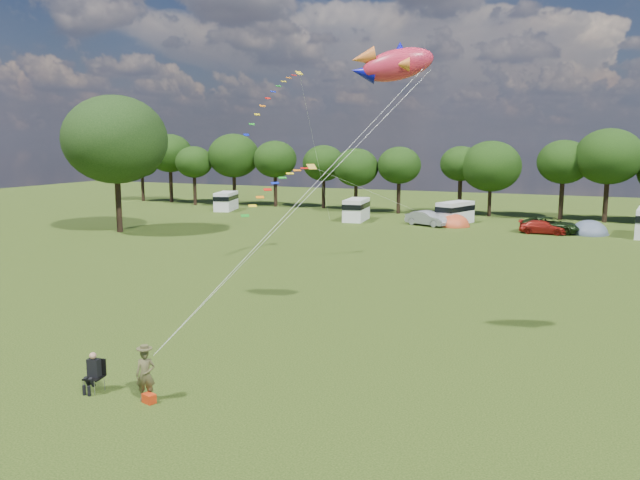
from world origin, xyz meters
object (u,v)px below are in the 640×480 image
at_px(tent_orange, 454,226).
at_px(kite_flyer, 146,375).
at_px(car_b, 427,218).
at_px(campervan_c, 455,212).
at_px(car_d, 551,225).
at_px(campervan_b, 356,209).
at_px(fish_kite, 391,65).
at_px(campervan_a, 226,200).
at_px(tent_greyblue, 589,234).
at_px(car_c, 543,227).
at_px(camp_chair, 95,368).
at_px(big_tree, 115,140).

distance_m(tent_orange, kite_flyer, 48.99).
xyz_separation_m(car_b, campervan_c, (2.40, 2.82, 0.50)).
relative_size(car_b, campervan_c, 0.84).
distance_m(car_d, campervan_b, 20.82).
xyz_separation_m(campervan_c, fish_kite, (4.99, -41.61, 10.79)).
bearing_deg(campervan_a, campervan_c, -108.95).
xyz_separation_m(car_b, tent_greyblue, (15.85, 0.17, -0.76)).
bearing_deg(car_c, campervan_a, 83.05).
distance_m(campervan_a, camp_chair, 59.37).
bearing_deg(campervan_b, big_tree, 127.16).
xyz_separation_m(campervan_b, campervan_c, (10.80, 1.62, -0.03)).
height_order(big_tree, car_b, big_tree).
distance_m(car_c, fish_kite, 39.34).
xyz_separation_m(kite_flyer, fish_kite, (5.76, 9.51, 11.15)).
xyz_separation_m(car_c, camp_chair, (-12.26, -46.97, 0.23)).
xyz_separation_m(car_b, campervan_a, (-27.52, 4.53, 0.49)).
xyz_separation_m(car_d, campervan_c, (-9.95, 3.27, 0.51)).
distance_m(campervan_c, tent_orange, 2.52).
height_order(campervan_a, tent_orange, campervan_a).
bearing_deg(tent_orange, campervan_c, 100.12).
relative_size(big_tree, tent_greyblue, 3.35).
bearing_deg(camp_chair, tent_orange, 77.65).
distance_m(campervan_b, tent_greyblue, 24.30).
bearing_deg(campervan_b, campervan_c, -88.07).
distance_m(car_d, tent_orange, 9.67).
height_order(car_b, car_d, car_b).
height_order(big_tree, fish_kite, big_tree).
relative_size(car_b, tent_orange, 1.25).
relative_size(big_tree, car_d, 2.33).
bearing_deg(camp_chair, big_tree, 121.05).
bearing_deg(kite_flyer, campervan_a, 94.31).
xyz_separation_m(big_tree, campervan_c, (29.24, 19.30, -7.74)).
bearing_deg(fish_kite, kite_flyer, -138.39).
height_order(car_b, campervan_c, campervan_c).
distance_m(big_tree, fish_kite, 40.97).
bearing_deg(tent_greyblue, campervan_b, 177.57).
relative_size(big_tree, car_b, 2.99).
height_order(big_tree, tent_greyblue, big_tree).
height_order(campervan_b, fish_kite, fish_kite).
height_order(car_d, campervan_a, campervan_a).
bearing_deg(car_b, big_tree, 143.39).
distance_m(big_tree, campervan_b, 26.68).
relative_size(camp_chair, fish_kite, 0.39).
bearing_deg(fish_kite, car_c, 66.26).
bearing_deg(big_tree, car_b, 31.55).
relative_size(campervan_a, kite_flyer, 2.82).
bearing_deg(big_tree, kite_flyer, -48.18).
height_order(campervan_b, tent_orange, campervan_b).
relative_size(big_tree, campervan_c, 2.51).
height_order(car_b, tent_orange, car_b).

